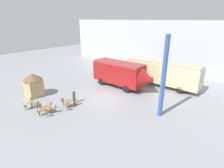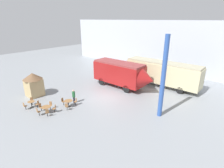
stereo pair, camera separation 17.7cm
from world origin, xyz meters
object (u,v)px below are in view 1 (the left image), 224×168
Objects in this scene: passenger_coach_vintage at (162,72)px; cafe_table_mid at (31,103)px; ticket_kiosk at (33,84)px; visitor_person at (74,96)px; cafe_table_near at (46,108)px; streamlined_locomotive at (122,73)px; cafe_table_far at (69,102)px; cafe_chair_0 at (50,105)px.

passenger_coach_vintage is 17.46m from cafe_table_mid.
cafe_table_mid is 0.24× the size of ticket_kiosk.
cafe_table_near is at bearing -95.69° from visitor_person.
visitor_person is 5.82m from ticket_kiosk.
passenger_coach_vintage is at bearing 51.92° from ticket_kiosk.
cafe_table_far is at bearing -96.90° from streamlined_locomotive.
streamlined_locomotive is 11.11m from cafe_table_near.
cafe_table_near is 0.58× the size of visitor_person.
cafe_table_mid is at bearing -117.11° from passenger_coach_vintage.
cafe_table_far is 0.31× the size of ticket_kiosk.
visitor_person reaches higher than cafe_table_mid.
cafe_chair_0 is 2.73m from visitor_person.
cafe_chair_0 is at bearing 119.58° from cafe_table_near.
streamlined_locomotive is 9.64× the size of cafe_table_near.
visitor_person reaches higher than cafe_chair_0.
visitor_person is at bearing 54.41° from cafe_table_mid.
passenger_coach_vintage is 5.72m from streamlined_locomotive.
cafe_table_far is 1.05× the size of cafe_chair_0.
cafe_table_near is 1.30× the size of cafe_table_mid.
cafe_table_mid is (-7.93, -15.49, -1.52)m from passenger_coach_vintage.
visitor_person is (0.75, 2.60, 0.38)m from cafe_chair_0.
streamlined_locomotive reaches higher than passenger_coach_vintage.
cafe_chair_0 is (-1.07, -1.57, -0.09)m from cafe_table_far.
cafe_table_far is at bearing -111.10° from passenger_coach_vintage.
cafe_chair_0 is (-2.11, -10.14, -1.58)m from streamlined_locomotive.
streamlined_locomotive is (-3.89, -4.20, 0.03)m from passenger_coach_vintage.
streamlined_locomotive reaches higher than cafe_table_far.
streamlined_locomotive is 12.09m from cafe_table_mid.
ticket_kiosk is at bearing -128.01° from cafe_chair_0.
cafe_table_near is 0.32× the size of ticket_kiosk.
visitor_person is (-5.25, -11.74, -1.17)m from passenger_coach_vintage.
passenger_coach_vintage is 17.34m from ticket_kiosk.
cafe_table_near is at bearing -105.80° from cafe_table_far.
streamlined_locomotive reaches higher than cafe_table_mid.
streamlined_locomotive is at bearing 79.80° from visitor_person.
streamlined_locomotive is at bearing -132.83° from passenger_coach_vintage.
passenger_coach_vintage is 6.51× the size of visitor_person.
visitor_person is (2.68, 3.74, 0.35)m from cafe_table_mid.
streamlined_locomotive is at bearing 54.25° from ticket_kiosk.
cafe_table_far is (0.65, 2.31, 0.02)m from cafe_table_near.
cafe_chair_0 is at bearing 30.77° from cafe_table_mid.
ticket_kiosk is at bearing 164.33° from cafe_table_near.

